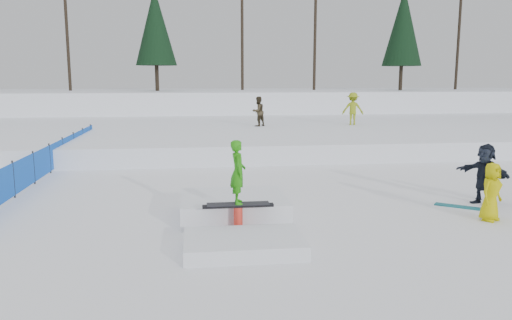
{
  "coord_description": "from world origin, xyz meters",
  "views": [
    {
      "loc": [
        -1.32,
        -12.16,
        3.47
      ],
      "look_at": [
        0.5,
        2.0,
        1.1
      ],
      "focal_mm": 35.0,
      "sensor_mm": 36.0,
      "label": 1
    }
  ],
  "objects": [
    {
      "name": "safety_fence",
      "position": [
        -6.5,
        6.6,
        0.55
      ],
      "size": [
        0.05,
        16.0,
        1.1
      ],
      "color": "blue",
      "rests_on": "ground"
    },
    {
      "name": "treeline",
      "position": [
        6.18,
        28.28,
        7.45
      ],
      "size": [
        40.24,
        4.22,
        10.5
      ],
      "color": "black",
      "rests_on": "snow_berm"
    },
    {
      "name": "walker_ygreen",
      "position": [
        7.74,
        15.23,
        1.71
      ],
      "size": [
        1.33,
        1.01,
        1.83
      ],
      "primitive_type": "imported",
      "rotation": [
        0.0,
        0.0,
        2.83
      ],
      "color": "#879A16",
      "rests_on": "snow_midrise"
    },
    {
      "name": "ground",
      "position": [
        0.0,
        0.0,
        0.0
      ],
      "size": [
        120.0,
        120.0,
        0.0
      ],
      "primitive_type": "plane",
      "color": "white"
    },
    {
      "name": "walker_olive",
      "position": [
        2.3,
        15.09,
        1.62
      ],
      "size": [
        1.01,
        0.97,
        1.63
      ],
      "primitive_type": "imported",
      "rotation": [
        0.0,
        0.0,
        3.78
      ],
      "color": "#342B1B",
      "rests_on": "snow_midrise"
    },
    {
      "name": "spectator_dark",
      "position": [
        6.59,
        0.31,
        0.85
      ],
      "size": [
        1.1,
        1.65,
        1.7
      ],
      "primitive_type": "imported",
      "rotation": [
        0.0,
        0.0,
        -1.15
      ],
      "color": "black",
      "rests_on": "ground"
    },
    {
      "name": "jib_rail_feature",
      "position": [
        -0.34,
        -0.78,
        0.3
      ],
      "size": [
        2.6,
        4.4,
        2.11
      ],
      "color": "white",
      "rests_on": "ground"
    },
    {
      "name": "snow_berm",
      "position": [
        0.0,
        30.0,
        1.2
      ],
      "size": [
        60.0,
        14.0,
        2.4
      ],
      "primitive_type": "cube",
      "color": "white",
      "rests_on": "ground"
    },
    {
      "name": "spectator_yellow",
      "position": [
        5.88,
        -1.14,
        0.72
      ],
      "size": [
        0.84,
        0.76,
        1.44
      ],
      "primitive_type": "imported",
      "rotation": [
        0.0,
        0.0,
        0.55
      ],
      "color": "#C0B803",
      "rests_on": "ground"
    },
    {
      "name": "snow_midrise",
      "position": [
        0.0,
        16.0,
        0.4
      ],
      "size": [
        50.0,
        18.0,
        0.8
      ],
      "primitive_type": "cube",
      "color": "white",
      "rests_on": "ground"
    },
    {
      "name": "loose_board_teal",
      "position": [
        5.87,
        0.09,
        0.01
      ],
      "size": [
        1.28,
        1.08,
        0.03
      ],
      "primitive_type": "cube",
      "rotation": [
        0.0,
        0.0,
        -0.66
      ],
      "color": "#145E69",
      "rests_on": "ground"
    }
  ]
}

